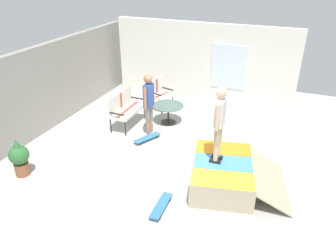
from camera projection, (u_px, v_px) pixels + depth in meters
name	position (u px, v px, depth m)	size (l,w,h in m)	color
ground_plane	(174.00, 162.00, 7.93)	(12.00, 12.00, 0.10)	#B2B2AD
back_wall_cinderblock	(37.00, 92.00, 8.70)	(9.00, 0.20, 2.37)	gray
house_facade	(203.00, 64.00, 10.58)	(0.23, 6.00, 2.64)	white
skate_ramp	(224.00, 173.00, 6.95)	(2.16, 2.33, 0.56)	tan
patio_bench	(124.00, 106.00, 9.31)	(1.25, 0.56, 1.02)	#2D2823
patio_chair_near_house	(159.00, 91.00, 10.34)	(0.75, 0.71, 1.02)	#2D2823
patio_table	(168.00, 110.00, 9.53)	(0.90, 0.90, 0.57)	#2D2823
person_watching	(149.00, 101.00, 8.57)	(0.48, 0.25, 1.76)	silver
person_skater	(219.00, 120.00, 6.45)	(0.48, 0.24, 1.65)	black
skateboard_by_bench	(147.00, 138.00, 8.72)	(0.81, 0.53, 0.10)	#3372B2
skateboard_spare	(161.00, 206.00, 6.32)	(0.81, 0.22, 0.10)	#3372B2
potted_plant	(19.00, 157.00, 7.17)	(0.44, 0.44, 0.92)	brown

